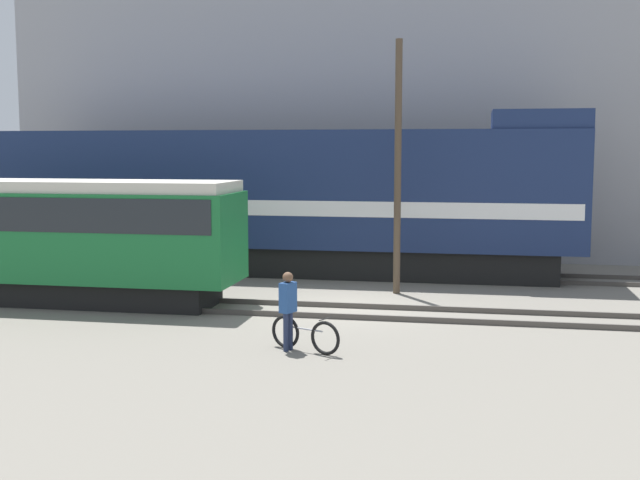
{
  "coord_description": "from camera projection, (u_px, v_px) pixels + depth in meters",
  "views": [
    {
      "loc": [
        3.45,
        -20.94,
        4.29
      ],
      "look_at": [
        -0.68,
        0.36,
        1.8
      ],
      "focal_mm": 45.0,
      "sensor_mm": 36.0,
      "label": 1
    }
  ],
  "objects": [
    {
      "name": "streetcar",
      "position": [
        37.0,
        233.0,
        22.32
      ],
      "size": [
        11.47,
        2.54,
        3.41
      ],
      "color": "black",
      "rests_on": "ground"
    },
    {
      "name": "ground_plane",
      "position": [
        342.0,
        308.0,
        21.56
      ],
      "size": [
        120.0,
        120.0,
        0.0
      ],
      "primitive_type": "plane",
      "color": "slate"
    },
    {
      "name": "utility_pole_left",
      "position": [
        398.0,
        168.0,
        23.4
      ],
      "size": [
        0.21,
        0.21,
        7.42
      ],
      "color": "#4C3D2D",
      "rests_on": "ground"
    },
    {
      "name": "building_backdrop",
      "position": [
        393.0,
        95.0,
        33.32
      ],
      "size": [
        30.59,
        6.0,
        12.99
      ],
      "color": "#99999E",
      "rests_on": "ground"
    },
    {
      "name": "track_near",
      "position": [
        338.0,
        311.0,
        20.92
      ],
      "size": [
        60.0,
        1.5,
        0.14
      ],
      "color": "#47423D",
      "rests_on": "ground"
    },
    {
      "name": "track_far",
      "position": [
        370.0,
        273.0,
        27.17
      ],
      "size": [
        60.0,
        1.51,
        0.14
      ],
      "color": "#47423D",
      "rests_on": "ground"
    },
    {
      "name": "freight_locomotive",
      "position": [
        278.0,
        199.0,
        27.5
      ],
      "size": [
        20.55,
        3.04,
        5.48
      ],
      "color": "black",
      "rests_on": "ground"
    },
    {
      "name": "bicycle",
      "position": [
        305.0,
        335.0,
        16.95
      ],
      "size": [
        1.64,
        0.8,
        0.78
      ],
      "color": "black",
      "rests_on": "ground"
    },
    {
      "name": "person",
      "position": [
        288.0,
        303.0,
        16.96
      ],
      "size": [
        0.35,
        0.42,
        1.69
      ],
      "color": "#232D4C",
      "rests_on": "ground"
    }
  ]
}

